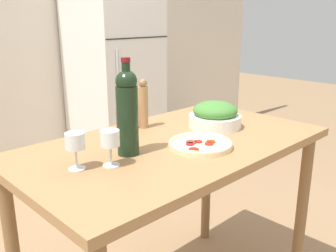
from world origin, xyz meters
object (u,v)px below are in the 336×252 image
at_px(pepper_mill, 143,104).
at_px(salad_bowl, 215,116).
at_px(wine_glass_near, 110,140).
at_px(refrigerator, 115,81).
at_px(wine_glass_far, 75,143).
at_px(wine_bottle, 127,111).
at_px(salt_canister, 123,117).
at_px(homemade_pizza, 200,144).

xyz_separation_m(pepper_mill, salad_bowl, (0.25, -0.23, -0.06)).
bearing_deg(wine_glass_near, pepper_mill, 35.72).
bearing_deg(salad_bowl, refrigerator, 70.58).
distance_m(refrigerator, pepper_mill, 1.55).
height_order(wine_glass_far, pepper_mill, pepper_mill).
relative_size(wine_bottle, pepper_mill, 1.58).
bearing_deg(salt_canister, wine_bottle, -124.09).
height_order(homemade_pizza, salt_canister, salt_canister).
xyz_separation_m(refrigerator, wine_glass_near, (-1.19, -1.60, 0.12)).
xyz_separation_m(wine_glass_near, salt_canister, (0.30, 0.32, -0.04)).
relative_size(salad_bowl, homemade_pizza, 0.96).
bearing_deg(wine_glass_far, wine_bottle, -1.90).
height_order(salad_bowl, homemade_pizza, salad_bowl).
relative_size(pepper_mill, homemade_pizza, 0.90).
bearing_deg(wine_glass_near, refrigerator, 53.31).
height_order(salad_bowl, salt_canister, salad_bowl).
relative_size(wine_glass_far, salad_bowl, 0.53).
relative_size(salad_bowl, salt_canister, 2.08).
xyz_separation_m(wine_bottle, salad_bowl, (0.53, -0.00, -0.12)).
relative_size(wine_glass_near, salt_canister, 1.11).
bearing_deg(salad_bowl, salt_canister, 141.89).
height_order(wine_glass_near, wine_glass_far, same).
bearing_deg(homemade_pizza, pepper_mill, 87.37).
bearing_deg(homemade_pizza, wine_bottle, 151.00).
bearing_deg(wine_glass_near, wine_glass_far, 150.25).
bearing_deg(salt_canister, refrigerator, 55.15).
relative_size(wine_glass_near, homemade_pizza, 0.51).
xyz_separation_m(wine_bottle, wine_glass_near, (-0.12, -0.05, -0.08)).
bearing_deg(salad_bowl, wine_glass_near, -175.41).
distance_m(wine_glass_near, salt_canister, 0.44).
xyz_separation_m(wine_glass_near, pepper_mill, (0.40, 0.28, 0.02)).
bearing_deg(pepper_mill, salad_bowl, -42.74).
bearing_deg(homemade_pizza, refrigerator, 64.29).
height_order(refrigerator, pepper_mill, refrigerator).
xyz_separation_m(pepper_mill, homemade_pizza, (-0.02, -0.38, -0.10)).
xyz_separation_m(wine_glass_near, wine_glass_far, (-0.10, 0.06, 0.00)).
xyz_separation_m(salad_bowl, homemade_pizza, (-0.27, -0.14, -0.04)).
bearing_deg(pepper_mill, wine_glass_near, -144.28).
distance_m(homemade_pizza, salt_canister, 0.42).
xyz_separation_m(wine_glass_near, homemade_pizza, (0.38, -0.09, -0.08)).
bearing_deg(homemade_pizza, wine_glass_far, 162.63).
xyz_separation_m(refrigerator, salt_canister, (-0.89, -1.28, 0.09)).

